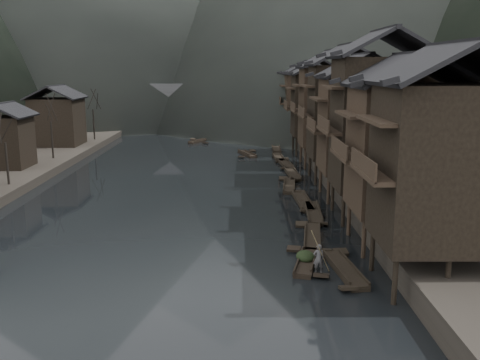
{
  "coord_description": "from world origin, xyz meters",
  "views": [
    {
      "loc": [
        6.01,
        -36.55,
        12.27
      ],
      "look_at": [
        6.17,
        9.41,
        2.5
      ],
      "focal_mm": 40.0,
      "sensor_mm": 36.0,
      "label": 1
    }
  ],
  "objects": [
    {
      "name": "hero_sampan",
      "position": [
        10.34,
        -4.59,
        0.2
      ],
      "size": [
        2.27,
        5.49,
        0.44
      ],
      "color": "black",
      "rests_on": "water"
    },
    {
      "name": "moored_sampans",
      "position": [
        11.88,
        18.13,
        0.2
      ],
      "size": [
        3.01,
        55.94,
        0.47
      ],
      "color": "black",
      "rests_on": "water"
    },
    {
      "name": "midriver_boats",
      "position": [
        4.28,
        48.99,
        0.2
      ],
      "size": [
        10.83,
        25.73,
        0.45
      ],
      "color": "black",
      "rests_on": "water"
    },
    {
      "name": "stilt_houses",
      "position": [
        17.28,
        18.96,
        8.81
      ],
      "size": [
        9.0,
        67.6,
        15.38
      ],
      "color": "black",
      "rests_on": "ground"
    },
    {
      "name": "boatman",
      "position": [
        10.79,
        -6.43,
        1.33
      ],
      "size": [
        0.67,
        0.47,
        1.77
      ],
      "primitive_type": "imported",
      "rotation": [
        0.0,
        0.0,
        3.21
      ],
      "color": "#505053",
      "rests_on": "hero_sampan"
    },
    {
      "name": "right_bank",
      "position": [
        35.0,
        40.0,
        0.9
      ],
      "size": [
        40.0,
        200.0,
        1.8
      ],
      "primitive_type": "cube",
      "color": "#2D2823",
      "rests_on": "ground"
    },
    {
      "name": "bamboo_pole",
      "position": [
        10.99,
        -6.43,
        4.03
      ],
      "size": [
        1.68,
        1.95,
        3.63
      ],
      "primitive_type": "cylinder",
      "rotation": [
        0.6,
        0.0,
        -0.71
      ],
      "color": "#8C7A51",
      "rests_on": "boatman"
    },
    {
      "name": "stone_bridge",
      "position": [
        -0.0,
        72.0,
        5.11
      ],
      "size": [
        40.0,
        6.0,
        9.0
      ],
      "color": "#4C4C4F",
      "rests_on": "ground"
    },
    {
      "name": "cargo_heap",
      "position": [
        10.28,
        -4.35,
        0.8
      ],
      "size": [
        1.2,
        1.56,
        0.72
      ],
      "primitive_type": "ellipsoid",
      "color": "black",
      "rests_on": "hero_sampan"
    },
    {
      "name": "bare_trees",
      "position": [
        -17.0,
        19.6,
        6.07
      ],
      "size": [
        3.49,
        60.29,
        6.97
      ],
      "color": "black",
      "rests_on": "left_bank"
    },
    {
      "name": "water",
      "position": [
        0.0,
        0.0,
        0.0
      ],
      "size": [
        300.0,
        300.0,
        0.0
      ],
      "primitive_type": "plane",
      "color": "black",
      "rests_on": "ground"
    }
  ]
}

